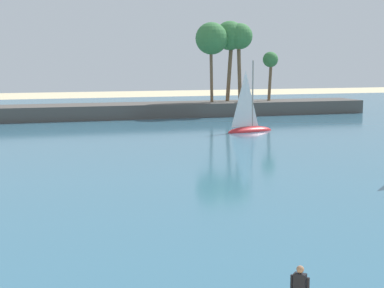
# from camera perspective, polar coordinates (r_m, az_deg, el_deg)

# --- Properties ---
(sea) EXTENTS (220.00, 99.02, 0.06)m
(sea) POSITION_cam_1_polar(r_m,az_deg,el_deg) (63.85, -12.12, 1.49)
(sea) COLOR #386B84
(sea) RESTS_ON ground
(palm_headland) EXTENTS (80.88, 6.00, 12.36)m
(palm_headland) POSITION_cam_1_polar(r_m,az_deg,el_deg) (73.35, -11.00, 4.52)
(palm_headland) COLOR #514C47
(palm_headland) RESTS_ON ground
(sailboat_near_shore) EXTENTS (5.53, 2.82, 7.68)m
(sailboat_near_shore) POSITION_cam_1_polar(r_m,az_deg,el_deg) (59.67, 5.58, 1.88)
(sailboat_near_shore) COLOR red
(sailboat_near_shore) RESTS_ON sea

